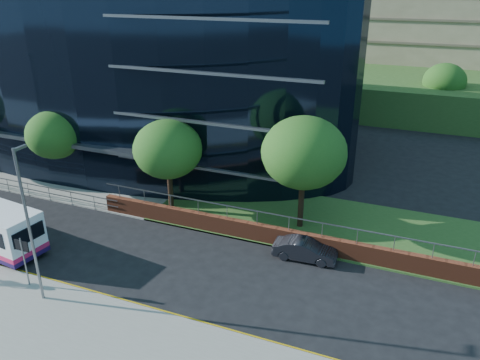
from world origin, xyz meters
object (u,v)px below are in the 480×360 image
at_px(street_sign, 23,252).
at_px(parked_car, 305,250).
at_px(streetlight_east, 29,223).
at_px(tree_far_d, 304,153).
at_px(tree_far_b, 55,135).
at_px(tree_dist_e, 444,81).
at_px(tree_far_c, 168,149).

xyz_separation_m(street_sign, parked_car, (12.76, 8.04, -1.54)).
bearing_deg(parked_car, streetlight_east, 124.40).
bearing_deg(tree_far_d, parked_car, -70.36).
height_order(tree_far_b, parked_car, tree_far_b).
height_order(tree_far_b, tree_far_d, tree_far_d).
xyz_separation_m(tree_far_d, streetlight_east, (-10.00, -12.17, -0.75)).
distance_m(tree_dist_e, parked_car, 34.44).
bearing_deg(tree_far_c, street_sign, -103.29).
relative_size(street_sign, tree_far_c, 0.43).
height_order(tree_dist_e, streetlight_east, streetlight_east).
height_order(tree_far_b, tree_far_c, tree_far_c).
relative_size(tree_far_b, tree_far_c, 0.93).
xyz_separation_m(tree_far_d, parked_car, (1.26, -3.54, -4.58)).
height_order(tree_far_d, parked_car, tree_far_d).
xyz_separation_m(tree_far_b, tree_far_d, (19.00, 0.50, 0.98)).
xyz_separation_m(tree_far_b, streetlight_east, (9.00, -11.67, 0.23)).
height_order(tree_far_b, streetlight_east, streetlight_east).
xyz_separation_m(tree_far_c, streetlight_east, (-1.00, -11.17, -0.10)).
distance_m(tree_far_c, parked_car, 11.28).
bearing_deg(tree_far_c, tree_far_b, 177.14).
bearing_deg(parked_car, tree_dist_e, -14.41).
relative_size(tree_far_b, parked_car, 1.64).
distance_m(tree_far_b, parked_car, 20.81).
height_order(tree_far_d, tree_dist_e, tree_far_d).
relative_size(tree_dist_e, parked_car, 1.76).
relative_size(tree_far_c, streetlight_east, 0.81).
bearing_deg(streetlight_east, parked_car, 37.46).
relative_size(tree_far_b, tree_far_d, 0.81).
bearing_deg(tree_far_b, parked_car, -8.54).
bearing_deg(tree_far_d, tree_far_b, -178.49).
xyz_separation_m(tree_far_b, parked_car, (20.26, -3.04, -3.60)).
bearing_deg(tree_far_d, street_sign, -134.78).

